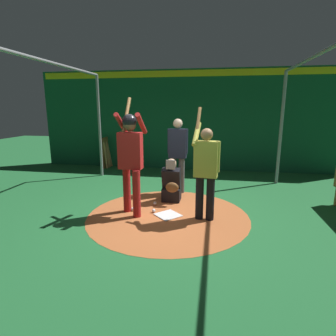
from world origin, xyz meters
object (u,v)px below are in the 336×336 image
home_plate (168,215)px  catcher (172,185)px  umpire (178,152)px  baseball_2 (155,203)px  bat_rack (107,153)px  batter (130,154)px  visitor (206,168)px  baseball_1 (154,211)px  baseball_0 (133,209)px

home_plate → catcher: bearing=-175.3°
home_plate → umpire: 1.81m
umpire → baseball_2: bearing=-19.3°
home_plate → bat_rack: bearing=-144.2°
catcher → baseball_2: 0.57m
batter → baseball_2: bearing=147.4°
umpire → home_plate: bearing=1.1°
batter → bat_rack: bearing=-151.7°
visitor → bat_rack: size_ratio=1.97×
baseball_1 → home_plate: bearing=73.2°
baseball_1 → umpire: bearing=168.8°
catcher → visitor: visitor is taller
catcher → bat_rack: size_ratio=0.92×
baseball_0 → baseball_1: 0.44m
catcher → baseball_0: (0.75, -0.67, -0.34)m
catcher → umpire: 0.91m
batter → bat_rack: batter is taller
baseball_1 → baseball_2: bearing=-171.0°
visitor → baseball_1: bearing=-90.5°
bat_rack → baseball_0: bearing=28.8°
umpire → visitor: visitor is taller
home_plate → catcher: 0.93m
baseball_2 → batter: bearing=-32.6°
umpire → baseball_2: 1.43m
home_plate → baseball_0: (-0.10, -0.74, 0.03)m
catcher → baseball_2: catcher is taller
home_plate → batter: (0.02, -0.72, 1.19)m
baseball_2 → baseball_0: bearing=-42.0°
visitor → baseball_1: 1.39m
baseball_0 → baseball_2: bearing=138.0°
catcher → visitor: (0.89, 0.77, 0.61)m
catcher → baseball_2: bearing=-41.8°
umpire → visitor: bearing=25.4°
umpire → bat_rack: 3.81m
bat_rack → visitor: bearing=41.7°
baseball_1 → baseball_2: 0.42m
home_plate → bat_rack: (-3.98, -2.87, 0.48)m
catcher → bat_rack: bat_rack is taller
bat_rack → baseball_1: size_ratio=14.20×
visitor → bat_rack: (-4.02, -3.57, -0.49)m
batter → umpire: 1.68m
baseball_0 → umpire: bearing=152.9°
home_plate → umpire: bearing=-178.9°
home_plate → baseball_1: bearing=-106.8°
baseball_0 → bat_rack: bearing=-151.2°
home_plate → batter: batter is taller
baseball_0 → baseball_1: (0.01, 0.44, 0.00)m
batter → baseball_1: 1.23m
baseball_0 → baseball_2: 0.55m
batter → visitor: 1.43m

